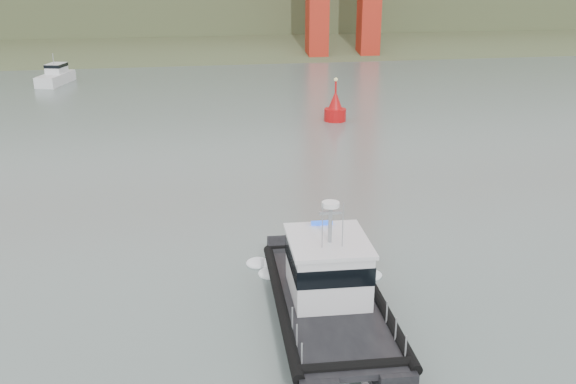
% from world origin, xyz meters
% --- Properties ---
extents(ground, '(400.00, 400.00, 0.00)m').
position_xyz_m(ground, '(0.00, 0.00, 0.00)').
color(ground, '#505F5A').
rests_on(ground, ground).
extents(patrol_boat, '(4.41, 10.71, 5.10)m').
position_xyz_m(patrol_boat, '(1.42, 0.59, 1.28)').
color(patrol_boat, black).
rests_on(patrol_boat, ground).
extents(motorboat, '(3.91, 7.09, 3.71)m').
position_xyz_m(motorboat, '(-17.49, 59.32, 0.93)').
color(motorboat, silver).
rests_on(motorboat, ground).
extents(nav_buoy, '(1.99, 1.99, 4.14)m').
position_xyz_m(nav_buoy, '(10.37, 34.26, 1.09)').
color(nav_buoy, '#AD0C0D').
rests_on(nav_buoy, ground).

